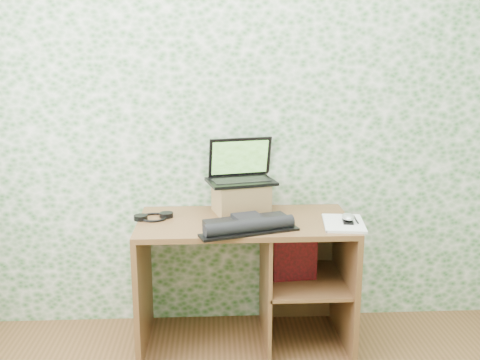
{
  "coord_description": "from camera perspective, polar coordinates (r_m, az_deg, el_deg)",
  "views": [
    {
      "loc": [
        -0.17,
        -1.43,
        1.65
      ],
      "look_at": [
        -0.03,
        1.39,
        0.99
      ],
      "focal_mm": 40.0,
      "sensor_mm": 36.0,
      "label": 1
    }
  ],
  "objects": [
    {
      "name": "wall_back",
      "position": [
        3.21,
        0.22,
        6.82
      ],
      "size": [
        3.5,
        0.0,
        3.5
      ],
      "primitive_type": "plane",
      "rotation": [
        1.57,
        0.0,
        0.0
      ],
      "color": "white",
      "rests_on": "ground"
    },
    {
      "name": "desk",
      "position": [
        3.14,
        1.92,
        -8.78
      ],
      "size": [
        1.2,
        0.6,
        0.75
      ],
      "color": "brown",
      "rests_on": "floor"
    },
    {
      "name": "riser",
      "position": [
        3.13,
        0.1,
        -1.92
      ],
      "size": [
        0.35,
        0.31,
        0.18
      ],
      "primitive_type": "cube",
      "rotation": [
        0.0,
        0.0,
        0.23
      ],
      "color": "olive",
      "rests_on": "desk"
    },
    {
      "name": "laptop",
      "position": [
        3.13,
        0.06,
        0.91
      ],
      "size": [
        0.43,
        0.35,
        0.25
      ],
      "rotation": [
        0.0,
        0.0,
        0.23
      ],
      "color": "black",
      "rests_on": "riser"
    },
    {
      "name": "keyboard",
      "position": [
        2.86,
        0.93,
        -4.76
      ],
      "size": [
        0.54,
        0.41,
        0.07
      ],
      "rotation": [
        0.0,
        0.0,
        0.32
      ],
      "color": "black",
      "rests_on": "desk"
    },
    {
      "name": "headphones",
      "position": [
        3.08,
        -9.2,
        -3.9
      ],
      "size": [
        0.22,
        0.2,
        0.03
      ],
      "rotation": [
        0.0,
        0.0,
        0.31
      ],
      "color": "black",
      "rests_on": "desk"
    },
    {
      "name": "notepad",
      "position": [
        2.99,
        11.0,
        -4.56
      ],
      "size": [
        0.25,
        0.33,
        0.01
      ],
      "primitive_type": "cube",
      "rotation": [
        0.0,
        0.0,
        -0.13
      ],
      "color": "white",
      "rests_on": "desk"
    },
    {
      "name": "mouse",
      "position": [
        2.98,
        11.45,
        -4.1
      ],
      "size": [
        0.08,
        0.11,
        0.04
      ],
      "primitive_type": "ellipsoid",
      "rotation": [
        0.0,
        0.0,
        -0.15
      ],
      "color": "silver",
      "rests_on": "notepad"
    },
    {
      "name": "pen",
      "position": [
        3.03,
        12.27,
        -4.15
      ],
      "size": [
        0.02,
        0.14,
        0.01
      ],
      "primitive_type": "cylinder",
      "rotation": [
        1.57,
        0.0,
        -0.08
      ],
      "color": "black",
      "rests_on": "notepad"
    },
    {
      "name": "red_box",
      "position": [
        3.11,
        5.8,
        -7.84
      ],
      "size": [
        0.26,
        0.11,
        0.3
      ],
      "primitive_type": "cube",
      "rotation": [
        0.0,
        0.0,
        0.1
      ],
      "color": "maroon",
      "rests_on": "desk"
    }
  ]
}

